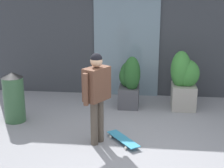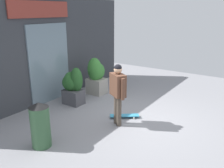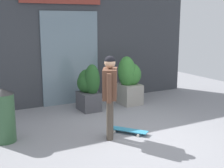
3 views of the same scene
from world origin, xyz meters
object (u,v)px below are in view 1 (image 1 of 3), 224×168
object	(u,v)px
skateboarder	(97,89)
planter_box_right	(183,80)
planter_box_left	(130,81)
trash_bin	(14,97)
skateboard	(123,139)

from	to	relation	value
skateboarder	planter_box_right	distance (m)	2.60
planter_box_left	trash_bin	size ratio (longest dim) A/B	1.15
planter_box_left	planter_box_right	distance (m)	1.21
planter_box_right	trash_bin	size ratio (longest dim) A/B	1.27
planter_box_right	trash_bin	distance (m)	3.69
skateboarder	skateboard	xyz separation A→B (m)	(0.45, 0.06, -0.93)
skateboard	trash_bin	xyz separation A→B (m)	(-2.29, 0.75, 0.46)
skateboarder	planter_box_right	bearing A→B (deg)	81.29
skateboard	trash_bin	world-z (taller)	trash_bin
trash_bin	planter_box_left	bearing A→B (deg)	27.32
skateboard	trash_bin	size ratio (longest dim) A/B	0.74
planter_box_left	planter_box_right	xyz separation A→B (m)	(1.21, -0.02, 0.07)
skateboard	planter_box_left	bearing A→B (deg)	143.12
skateboarder	skateboard	size ratio (longest dim) A/B	2.11
planter_box_left	trash_bin	bearing A→B (deg)	-152.68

